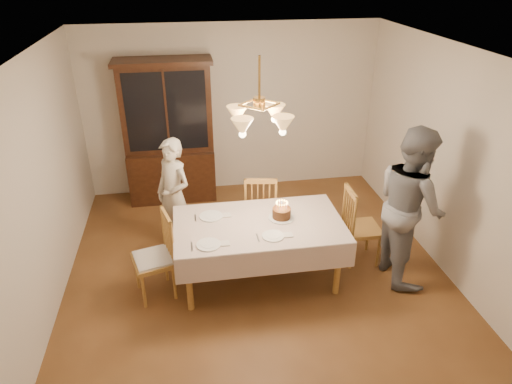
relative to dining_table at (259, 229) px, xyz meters
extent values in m
plane|color=brown|center=(0.00, 0.00, -0.68)|extent=(5.00, 5.00, 0.00)
plane|color=white|center=(0.00, 0.00, 1.92)|extent=(5.00, 5.00, 0.00)
plane|color=beige|center=(0.00, 2.50, 0.62)|extent=(4.50, 0.00, 4.50)
plane|color=beige|center=(0.00, -2.50, 0.62)|extent=(4.50, 0.00, 4.50)
plane|color=beige|center=(-2.25, 0.00, 0.62)|extent=(0.00, 5.00, 5.00)
plane|color=beige|center=(2.25, 0.00, 0.62)|extent=(0.00, 5.00, 5.00)
cube|color=olive|center=(0.00, 0.00, 0.05)|extent=(1.80, 1.00, 0.04)
cube|color=beige|center=(0.00, 0.00, 0.07)|extent=(1.90, 1.10, 0.01)
cylinder|color=olive|center=(-0.82, -0.42, -0.33)|extent=(0.07, 0.07, 0.71)
cylinder|color=olive|center=(0.82, -0.42, -0.33)|extent=(0.07, 0.07, 0.71)
cylinder|color=olive|center=(-0.82, 0.42, -0.33)|extent=(0.07, 0.07, 0.71)
cylinder|color=olive|center=(0.82, 0.42, -0.33)|extent=(0.07, 0.07, 0.71)
cube|color=black|center=(-0.99, 2.23, -0.28)|extent=(1.30, 0.50, 0.80)
cube|color=black|center=(-0.99, 2.28, 0.77)|extent=(1.30, 0.40, 1.30)
cube|color=black|center=(-0.99, 2.08, 0.77)|extent=(1.14, 0.01, 1.14)
cube|color=black|center=(-0.99, 2.23, 1.45)|extent=(1.38, 0.54, 0.06)
cube|color=olive|center=(0.16, 0.81, -0.23)|extent=(0.50, 0.49, 0.05)
cube|color=olive|center=(0.13, 0.62, 0.29)|extent=(0.40, 0.10, 0.06)
cylinder|color=olive|center=(0.36, 0.95, -0.47)|extent=(0.04, 0.04, 0.43)
cylinder|color=olive|center=(0.01, 1.01, -0.47)|extent=(0.04, 0.04, 0.43)
cylinder|color=olive|center=(0.31, 0.61, -0.47)|extent=(0.04, 0.04, 0.43)
cylinder|color=olive|center=(-0.05, 0.67, -0.47)|extent=(0.04, 0.04, 0.43)
cube|color=olive|center=(-1.20, -0.09, -0.23)|extent=(0.52, 0.53, 0.05)
cube|color=olive|center=(-1.01, -0.04, 0.29)|extent=(0.14, 0.40, 0.06)
cylinder|color=olive|center=(-1.41, 0.03, -0.47)|extent=(0.04, 0.04, 0.43)
cylinder|color=olive|center=(-1.31, -0.31, -0.47)|extent=(0.04, 0.04, 0.43)
cylinder|color=olive|center=(-1.08, 0.12, -0.47)|extent=(0.04, 0.04, 0.43)
cylinder|color=olive|center=(-0.98, -0.22, -0.47)|extent=(0.04, 0.04, 0.43)
cube|color=beige|center=(-1.20, -0.09, -0.20)|extent=(0.47, 0.49, 0.03)
cube|color=olive|center=(1.31, 0.16, -0.23)|extent=(0.43, 0.45, 0.05)
cube|color=olive|center=(1.12, 0.17, 0.29)|extent=(0.04, 0.40, 0.06)
cylinder|color=olive|center=(1.48, -0.02, -0.47)|extent=(0.04, 0.04, 0.43)
cylinder|color=olive|center=(1.49, 0.34, -0.47)|extent=(0.04, 0.04, 0.43)
cylinder|color=olive|center=(1.14, -0.01, -0.47)|extent=(0.04, 0.04, 0.43)
cylinder|color=olive|center=(1.15, 0.35, -0.47)|extent=(0.04, 0.04, 0.43)
imported|color=beige|center=(-0.94, 0.87, 0.06)|extent=(0.63, 0.64, 1.49)
imported|color=slate|center=(1.71, -0.17, 0.25)|extent=(0.71, 0.91, 1.86)
cylinder|color=white|center=(0.27, 0.07, 0.08)|extent=(0.30, 0.30, 0.01)
cylinder|color=#351B0C|center=(0.27, 0.07, 0.15)|extent=(0.21, 0.21, 0.11)
cylinder|color=#598CD8|center=(0.34, 0.07, 0.24)|extent=(0.01, 0.01, 0.07)
sphere|color=#FFB23F|center=(0.34, 0.07, 0.28)|extent=(0.01, 0.01, 0.01)
cylinder|color=pink|center=(0.33, 0.09, 0.24)|extent=(0.01, 0.01, 0.07)
sphere|color=#FFB23F|center=(0.33, 0.09, 0.28)|extent=(0.01, 0.01, 0.01)
cylinder|color=#EACC66|center=(0.31, 0.11, 0.24)|extent=(0.01, 0.01, 0.07)
sphere|color=#FFB23F|center=(0.31, 0.11, 0.28)|extent=(0.01, 0.01, 0.01)
cylinder|color=#598CD8|center=(0.29, 0.13, 0.24)|extent=(0.01, 0.01, 0.07)
sphere|color=#FFB23F|center=(0.29, 0.13, 0.28)|extent=(0.01, 0.01, 0.01)
cylinder|color=pink|center=(0.26, 0.13, 0.24)|extent=(0.01, 0.01, 0.07)
sphere|color=#FFB23F|center=(0.26, 0.13, 0.28)|extent=(0.01, 0.01, 0.01)
cylinder|color=#EACC66|center=(0.23, 0.11, 0.24)|extent=(0.01, 0.01, 0.07)
sphere|color=#FFB23F|center=(0.23, 0.11, 0.28)|extent=(0.01, 0.01, 0.01)
cylinder|color=#598CD8|center=(0.22, 0.09, 0.24)|extent=(0.01, 0.01, 0.07)
sphere|color=#FFB23F|center=(0.22, 0.09, 0.28)|extent=(0.01, 0.01, 0.01)
cylinder|color=pink|center=(0.21, 0.07, 0.24)|extent=(0.01, 0.01, 0.07)
sphere|color=#FFB23F|center=(0.21, 0.07, 0.28)|extent=(0.01, 0.01, 0.01)
cylinder|color=#EACC66|center=(0.22, 0.04, 0.24)|extent=(0.01, 0.01, 0.07)
sphere|color=#FFB23F|center=(0.22, 0.04, 0.28)|extent=(0.01, 0.01, 0.01)
cylinder|color=#598CD8|center=(0.23, 0.02, 0.24)|extent=(0.01, 0.01, 0.07)
sphere|color=#FFB23F|center=(0.23, 0.02, 0.28)|extent=(0.01, 0.01, 0.01)
cylinder|color=pink|center=(0.26, 0.00, 0.24)|extent=(0.01, 0.01, 0.07)
sphere|color=#FFB23F|center=(0.26, 0.00, 0.28)|extent=(0.01, 0.01, 0.01)
cylinder|color=#EACC66|center=(0.29, 0.00, 0.24)|extent=(0.01, 0.01, 0.07)
sphere|color=#FFB23F|center=(0.29, 0.00, 0.28)|extent=(0.01, 0.01, 0.01)
cylinder|color=#598CD8|center=(0.31, 0.02, 0.24)|extent=(0.01, 0.01, 0.07)
sphere|color=#FFB23F|center=(0.31, 0.02, 0.28)|extent=(0.01, 0.01, 0.01)
cylinder|color=pink|center=(0.33, 0.04, 0.24)|extent=(0.01, 0.01, 0.07)
sphere|color=#FFB23F|center=(0.33, 0.04, 0.28)|extent=(0.01, 0.01, 0.01)
cylinder|color=white|center=(-0.59, -0.35, 0.08)|extent=(0.26, 0.26, 0.02)
cube|color=silver|center=(-0.76, -0.35, 0.08)|extent=(0.01, 0.16, 0.01)
cube|color=beige|center=(-0.42, -0.35, 0.08)|extent=(0.10, 0.10, 0.01)
cylinder|color=white|center=(0.10, -0.30, 0.08)|extent=(0.24, 0.24, 0.02)
cube|color=silver|center=(-0.06, -0.30, 0.08)|extent=(0.01, 0.16, 0.01)
cube|color=beige|center=(0.27, -0.30, 0.08)|extent=(0.10, 0.10, 0.01)
cylinder|color=white|center=(-0.52, 0.23, 0.08)|extent=(0.27, 0.27, 0.02)
cube|color=silver|center=(-0.70, 0.23, 0.08)|extent=(0.01, 0.16, 0.01)
cube|color=beige|center=(-0.34, 0.23, 0.08)|extent=(0.10, 0.10, 0.01)
cylinder|color=#BF8C3F|center=(0.00, 0.00, 1.72)|extent=(0.02, 0.02, 0.40)
cylinder|color=#BF8C3F|center=(0.00, 0.00, 1.47)|extent=(0.12, 0.12, 0.10)
cone|color=#D8994C|center=(0.20, 0.20, 1.29)|extent=(0.22, 0.22, 0.18)
sphere|color=#FFD899|center=(0.20, 0.20, 1.22)|extent=(0.07, 0.07, 0.07)
cone|color=#D8994C|center=(-0.20, 0.20, 1.29)|extent=(0.22, 0.22, 0.18)
sphere|color=#FFD899|center=(-0.20, 0.20, 1.22)|extent=(0.07, 0.07, 0.07)
cone|color=#D8994C|center=(-0.20, -0.20, 1.29)|extent=(0.22, 0.22, 0.18)
sphere|color=#FFD899|center=(-0.20, -0.20, 1.22)|extent=(0.07, 0.07, 0.07)
cone|color=#D8994C|center=(0.20, -0.20, 1.29)|extent=(0.22, 0.22, 0.18)
sphere|color=#FFD899|center=(0.20, -0.20, 1.22)|extent=(0.07, 0.07, 0.07)
camera|label=1|loc=(-0.74, -4.32, 2.76)|focal=32.00mm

